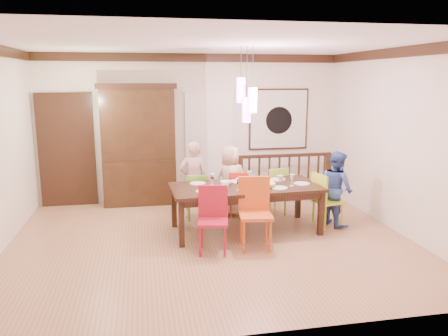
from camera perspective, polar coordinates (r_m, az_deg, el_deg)
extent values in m
plane|color=#9D6D4C|center=(6.72, -1.60, -9.56)|extent=(6.00, 6.00, 0.00)
plane|color=white|center=(6.28, -1.75, 15.95)|extent=(6.00, 6.00, 0.00)
plane|color=beige|center=(8.79, -4.26, 5.22)|extent=(6.00, 0.00, 6.00)
plane|color=beige|center=(7.42, 21.90, 3.23)|extent=(0.00, 5.00, 5.00)
cube|color=black|center=(8.86, -19.80, 1.99)|extent=(1.04, 0.07, 2.24)
cube|color=silver|center=(8.86, -1.94, 2.68)|extent=(0.97, 0.05, 2.22)
cube|color=black|center=(9.13, 7.12, 6.34)|extent=(1.25, 0.04, 1.25)
cube|color=silver|center=(9.10, 7.17, 6.33)|extent=(1.18, 0.02, 1.18)
cylinder|color=black|center=(9.09, 7.19, 6.19)|extent=(0.56, 0.01, 0.56)
cube|color=#FF4CC2|center=(6.78, 2.21, 10.13)|extent=(0.11, 0.11, 0.38)
cylinder|color=black|center=(6.78, 2.23, 13.68)|extent=(0.01, 0.01, 0.46)
cube|color=#FF4CC2|center=(6.73, 3.73, 8.82)|extent=(0.11, 0.11, 0.38)
cylinder|color=black|center=(6.72, 3.79, 13.04)|extent=(0.01, 0.01, 0.61)
cube|color=#FF4CC2|center=(6.77, 2.95, 7.57)|extent=(0.11, 0.11, 0.38)
cylinder|color=black|center=(6.75, 3.00, 12.41)|extent=(0.01, 0.01, 0.76)
cube|color=black|center=(6.96, 2.84, -2.54)|extent=(2.40, 1.17, 0.05)
cube|color=black|center=(7.33, -6.44, -4.90)|extent=(0.08, 0.08, 0.70)
cube|color=black|center=(7.79, 9.92, -4.00)|extent=(0.08, 0.08, 0.70)
cube|color=black|center=(6.47, -5.81, -7.17)|extent=(0.08, 0.08, 0.70)
cube|color=black|center=(6.99, 12.54, -5.95)|extent=(0.08, 0.08, 0.70)
cube|color=black|center=(7.43, 1.98, -2.22)|extent=(2.16, 0.13, 0.10)
cube|color=black|center=(6.53, 3.81, -4.17)|extent=(2.16, 0.13, 0.10)
cube|color=#78BF39|center=(7.62, -3.50, -3.83)|extent=(0.41, 0.41, 0.04)
cube|color=#78BF39|center=(7.57, -3.52, -2.22)|extent=(0.37, 0.08, 0.41)
cylinder|color=#78BF39|center=(7.52, -4.47, -5.67)|extent=(0.03, 0.03, 0.39)
cylinder|color=#78BF39|center=(7.56, -2.20, -5.56)|extent=(0.03, 0.03, 0.39)
cylinder|color=#78BF39|center=(7.81, -4.72, -5.03)|extent=(0.03, 0.03, 0.39)
cylinder|color=#78BF39|center=(7.84, -2.52, -4.92)|extent=(0.03, 0.03, 0.39)
cube|color=red|center=(7.81, 1.88, -3.41)|extent=(0.41, 0.41, 0.04)
cube|color=red|center=(7.76, 1.89, -1.82)|extent=(0.38, 0.07, 0.41)
cylinder|color=red|center=(7.69, 1.01, -5.23)|extent=(0.03, 0.03, 0.39)
cylinder|color=red|center=(7.76, 3.20, -5.10)|extent=(0.03, 0.03, 0.39)
cylinder|color=red|center=(7.98, 0.56, -4.61)|extent=(0.03, 0.03, 0.39)
cylinder|color=red|center=(8.04, 2.69, -4.49)|extent=(0.03, 0.03, 0.39)
cube|color=#9EC834|center=(7.92, 6.39, -3.07)|extent=(0.50, 0.50, 0.04)
cube|color=#9EC834|center=(7.87, 6.43, -1.40)|extent=(0.39, 0.15, 0.44)
cylinder|color=#9EC834|center=(7.79, 5.56, -4.98)|extent=(0.03, 0.03, 0.42)
cylinder|color=#9EC834|center=(7.88, 7.82, -4.83)|extent=(0.03, 0.03, 0.42)
cylinder|color=#9EC834|center=(8.08, 4.93, -4.34)|extent=(0.03, 0.03, 0.42)
cylinder|color=#9EC834|center=(8.17, 7.11, -4.21)|extent=(0.03, 0.03, 0.42)
cube|color=maroon|center=(6.17, -1.49, -7.04)|extent=(0.49, 0.49, 0.04)
cube|color=maroon|center=(6.10, -1.50, -4.80)|extent=(0.42, 0.12, 0.46)
cylinder|color=maroon|center=(6.07, -2.83, -9.70)|extent=(0.04, 0.04, 0.44)
cylinder|color=maroon|center=(6.12, 0.38, -9.49)|extent=(0.04, 0.04, 0.44)
cylinder|color=maroon|center=(6.38, -3.25, -8.60)|extent=(0.04, 0.04, 0.44)
cylinder|color=maroon|center=(6.43, -0.21, -8.42)|extent=(0.04, 0.04, 0.44)
cube|color=#C74F1B|center=(6.32, 4.15, -6.19)|extent=(0.52, 0.52, 0.04)
cube|color=#C74F1B|center=(6.24, 4.19, -3.79)|extent=(0.46, 0.10, 0.51)
cylinder|color=#C74F1B|center=(6.19, 2.87, -9.05)|extent=(0.04, 0.04, 0.48)
cylinder|color=#C74F1B|center=(6.29, 6.22, -8.78)|extent=(0.04, 0.04, 0.48)
cylinder|color=#C74F1B|center=(6.53, 2.09, -7.91)|extent=(0.04, 0.04, 0.48)
cylinder|color=#C74F1B|center=(6.62, 5.28, -7.68)|extent=(0.04, 0.04, 0.48)
cube|color=#ACCA29|center=(7.43, 13.43, -4.23)|extent=(0.49, 0.49, 0.04)
cube|color=#ACCA29|center=(7.37, 13.52, -2.40)|extent=(0.12, 0.41, 0.45)
cylinder|color=#ACCA29|center=(7.28, 12.68, -6.35)|extent=(0.04, 0.04, 0.43)
cylinder|color=#ACCA29|center=(7.42, 15.04, -6.14)|extent=(0.04, 0.04, 0.43)
cylinder|color=#ACCA29|center=(7.57, 11.69, -5.61)|extent=(0.04, 0.04, 0.43)
cylinder|color=#ACCA29|center=(7.70, 13.98, -5.42)|extent=(0.04, 0.04, 0.43)
cube|color=black|center=(8.69, -10.89, -1.77)|extent=(1.38, 0.44, 0.89)
cube|color=black|center=(8.53, -11.18, 5.69)|extent=(1.38, 0.40, 1.38)
cube|color=black|center=(8.72, -11.17, 5.82)|extent=(1.18, 0.02, 1.18)
cube|color=black|center=(8.49, -11.37, 10.47)|extent=(1.48, 0.44, 0.10)
cube|color=black|center=(8.57, 1.98, -1.65)|extent=(0.12, 0.12, 0.92)
cube|color=black|center=(9.14, 13.32, -1.11)|extent=(0.12, 0.12, 0.92)
cube|color=black|center=(8.72, 7.92, 1.63)|extent=(1.96, 0.10, 0.06)
cube|color=black|center=(8.91, 7.76, -3.95)|extent=(1.84, 0.08, 0.05)
imported|color=#D5A3A2|center=(7.67, -4.05, -1.54)|extent=(0.54, 0.39, 1.37)
imported|color=beige|center=(7.81, 0.81, -1.64)|extent=(0.68, 0.50, 1.27)
imported|color=#38539D|center=(7.53, 14.49, -2.58)|extent=(0.58, 0.69, 1.25)
imported|color=#F7F646|center=(6.88, 5.38, -2.19)|extent=(0.31, 0.31, 0.08)
imported|color=white|center=(7.01, 0.26, -1.95)|extent=(0.22, 0.22, 0.06)
imported|color=silver|center=(6.68, 0.09, -2.49)|extent=(0.13, 0.13, 0.09)
imported|color=silver|center=(7.31, 7.36, -1.33)|extent=(0.12, 0.12, 0.10)
cylinder|color=white|center=(7.09, -3.44, -2.01)|extent=(0.26, 0.26, 0.01)
cylinder|color=white|center=(7.20, 1.76, -1.78)|extent=(0.26, 0.26, 0.01)
cylinder|color=white|center=(7.40, 7.00, -1.50)|extent=(0.26, 0.26, 0.01)
cylinder|color=white|center=(6.59, -2.56, -3.05)|extent=(0.26, 0.26, 0.01)
cylinder|color=white|center=(6.84, 7.21, -2.60)|extent=(0.26, 0.26, 0.01)
cylinder|color=white|center=(7.17, 10.12, -2.03)|extent=(0.26, 0.26, 0.01)
cube|color=#D83359|center=(6.56, 2.93, -3.13)|extent=(0.18, 0.14, 0.01)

